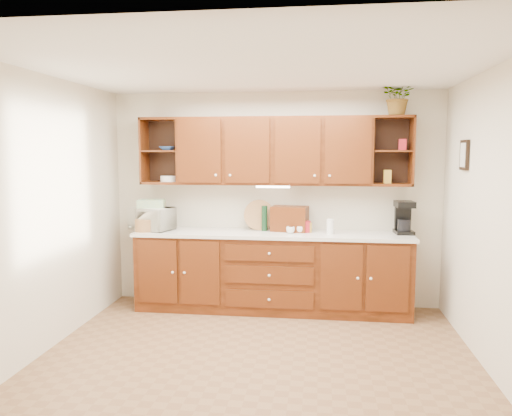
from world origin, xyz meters
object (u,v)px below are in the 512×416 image
(bread_box, at_px, (290,219))
(coffee_maker, at_px, (404,218))
(microwave, at_px, (152,219))
(potted_plant, at_px, (399,97))

(bread_box, distance_m, coffee_maker, 1.32)
(microwave, xyz_separation_m, bread_box, (1.67, 0.13, 0.01))
(potted_plant, bearing_deg, coffee_maker, 14.18)
(microwave, height_order, coffee_maker, coffee_maker)
(microwave, xyz_separation_m, coffee_maker, (2.99, 0.11, 0.05))
(bread_box, bearing_deg, coffee_maker, 8.24)
(microwave, height_order, potted_plant, potted_plant)
(coffee_maker, height_order, potted_plant, potted_plant)
(microwave, xyz_separation_m, potted_plant, (2.88, 0.09, 1.42))
(microwave, distance_m, bread_box, 1.67)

